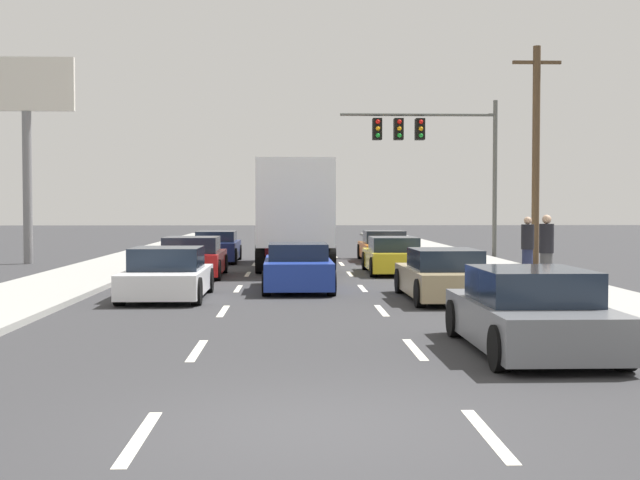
% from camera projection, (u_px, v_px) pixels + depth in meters
% --- Properties ---
extents(ground_plane, '(140.00, 140.00, 0.00)m').
position_uv_depth(ground_plane, '(298.00, 263.00, 33.60)').
color(ground_plane, '#333335').
extents(sidewalk_right, '(3.00, 80.00, 0.14)m').
position_uv_depth(sidewalk_right, '(498.00, 271.00, 28.82)').
color(sidewalk_right, '#9E9E99').
rests_on(sidewalk_right, ground_plane).
extents(sidewalk_left, '(3.00, 80.00, 0.14)m').
position_uv_depth(sidewalk_left, '(97.00, 272.00, 28.39)').
color(sidewalk_left, '#9E9E99').
rests_on(sidewalk_left, ground_plane).
extents(lane_markings, '(3.54, 57.00, 0.01)m').
position_uv_depth(lane_markings, '(298.00, 269.00, 30.76)').
color(lane_markings, silver).
rests_on(lane_markings, ground_plane).
extents(car_navy, '(1.83, 4.08, 1.25)m').
position_uv_depth(car_navy, '(217.00, 248.00, 34.41)').
color(car_navy, '#141E4C').
rests_on(car_navy, ground_plane).
extents(car_red, '(2.01, 4.11, 1.29)m').
position_uv_depth(car_red, '(193.00, 258.00, 27.11)').
color(car_red, red).
rests_on(car_red, ground_plane).
extents(car_white, '(1.97, 4.02, 1.25)m').
position_uv_depth(car_white, '(167.00, 276.00, 20.71)').
color(car_white, white).
rests_on(car_white, ground_plane).
extents(box_truck, '(2.72, 9.35, 3.78)m').
position_uv_depth(box_truck, '(295.00, 209.00, 30.87)').
color(box_truck, white).
rests_on(box_truck, ground_plane).
extents(car_blue, '(1.90, 4.29, 1.26)m').
position_uv_depth(car_blue, '(298.00, 269.00, 22.88)').
color(car_blue, '#1E389E').
rests_on(car_blue, ground_plane).
extents(car_orange, '(1.93, 4.48, 1.26)m').
position_uv_depth(car_orange, '(384.00, 248.00, 34.97)').
color(car_orange, orange).
rests_on(car_orange, ground_plane).
extents(car_yellow, '(1.84, 4.33, 1.23)m').
position_uv_depth(car_yellow, '(393.00, 256.00, 28.57)').
color(car_yellow, yellow).
rests_on(car_yellow, ground_plane).
extents(car_tan, '(1.87, 4.28, 1.24)m').
position_uv_depth(car_tan, '(443.00, 276.00, 20.40)').
color(car_tan, tan).
rests_on(car_tan, ground_plane).
extents(car_gray, '(1.95, 4.21, 1.29)m').
position_uv_depth(car_gray, '(530.00, 314.00, 13.08)').
color(car_gray, slate).
rests_on(car_gray, ground_plane).
extents(traffic_signal_mast, '(7.06, 0.69, 7.00)m').
position_uv_depth(traffic_signal_mast, '(425.00, 140.00, 37.98)').
color(traffic_signal_mast, '#595B56').
rests_on(traffic_signal_mast, ground_plane).
extents(utility_pole_mid, '(1.80, 0.28, 8.16)m').
position_uv_depth(utility_pole_mid, '(536.00, 153.00, 31.48)').
color(utility_pole_mid, brown).
rests_on(utility_pole_mid, ground_plane).
extents(roadside_billboard, '(3.74, 0.36, 8.07)m').
position_uv_depth(roadside_billboard, '(27.00, 118.00, 33.18)').
color(roadside_billboard, slate).
rests_on(roadside_billboard, ground_plane).
extents(pedestrian_near_corner, '(0.38, 0.38, 1.80)m').
position_uv_depth(pedestrian_near_corner, '(528.00, 247.00, 25.19)').
color(pedestrian_near_corner, '#1E233F').
rests_on(pedestrian_near_corner, sidewalk_right).
extents(pedestrian_mid_block, '(0.38, 0.38, 1.89)m').
position_uv_depth(pedestrian_mid_block, '(546.00, 250.00, 22.39)').
color(pedestrian_mid_block, '#3F3F42').
rests_on(pedestrian_mid_block, sidewalk_right).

